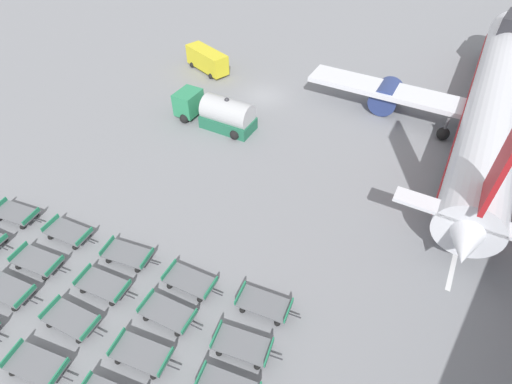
# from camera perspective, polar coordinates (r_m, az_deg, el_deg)

# --- Properties ---
(ground_plane) EXTENTS (500.00, 500.00, 0.00)m
(ground_plane) POSITION_cam_1_polar(r_m,az_deg,el_deg) (41.89, 1.19, 13.54)
(ground_plane) COLOR gray
(airplane) EXTENTS (32.50, 39.28, 13.80)m
(airplane) POSITION_cam_1_polar(r_m,az_deg,el_deg) (40.48, 30.87, 10.91)
(airplane) COLOR silver
(airplane) RESTS_ON ground_plane
(fuel_tanker_primary) EXTENTS (7.87, 4.03, 3.09)m
(fuel_tanker_primary) POSITION_cam_1_polar(r_m,az_deg,el_deg) (36.85, -5.27, 11.15)
(fuel_tanker_primary) COLOR #2D8C5B
(fuel_tanker_primary) RESTS_ON ground_plane
(service_van) EXTENTS (5.76, 3.05, 2.33)m
(service_van) POSITION_cam_1_polar(r_m,az_deg,el_deg) (46.66, -7.00, 18.25)
(service_van) COLOR yellow
(service_van) RESTS_ON ground_plane
(baggage_dolly_row_near_col_c) EXTENTS (3.82, 2.35, 0.92)m
(baggage_dolly_row_near_col_c) POSITION_cam_1_polar(r_m,az_deg,el_deg) (24.74, -28.84, -20.85)
(baggage_dolly_row_near_col_c) COLOR slate
(baggage_dolly_row_near_col_c) RESTS_ON ground_plane
(baggage_dolly_row_mid_a_col_b) EXTENTS (3.83, 2.22, 0.92)m
(baggage_dolly_row_mid_a_col_b) POSITION_cam_1_polar(r_m,az_deg,el_deg) (28.23, -31.89, -11.81)
(baggage_dolly_row_mid_a_col_b) COLOR slate
(baggage_dolly_row_mid_a_col_b) RESTS_ON ground_plane
(baggage_dolly_row_mid_a_col_c) EXTENTS (3.83, 2.12, 0.92)m
(baggage_dolly_row_mid_a_col_c) POSITION_cam_1_polar(r_m,az_deg,el_deg) (25.35, -24.86, -16.21)
(baggage_dolly_row_mid_a_col_c) COLOR slate
(baggage_dolly_row_mid_a_col_c) RESTS_ON ground_plane
(baggage_dolly_row_mid_a_col_d) EXTENTS (3.82, 2.32, 0.92)m
(baggage_dolly_row_mid_a_col_d) POSITION_cam_1_polar(r_m,az_deg,el_deg) (23.09, -16.01, -21.35)
(baggage_dolly_row_mid_a_col_d) COLOR slate
(baggage_dolly_row_mid_a_col_d) RESTS_ON ground_plane
(baggage_dolly_row_mid_b_col_b) EXTENTS (3.82, 2.27, 0.92)m
(baggage_dolly_row_mid_b_col_b) POSITION_cam_1_polar(r_m,az_deg,el_deg) (28.83, -28.73, -8.65)
(baggage_dolly_row_mid_b_col_b) COLOR slate
(baggage_dolly_row_mid_b_col_b) RESTS_ON ground_plane
(baggage_dolly_row_mid_b_col_c) EXTENTS (3.83, 2.22, 0.92)m
(baggage_dolly_row_mid_b_col_c) POSITION_cam_1_polar(r_m,az_deg,el_deg) (25.99, -20.96, -12.31)
(baggage_dolly_row_mid_b_col_c) COLOR slate
(baggage_dolly_row_mid_b_col_c) RESTS_ON ground_plane
(baggage_dolly_row_mid_b_col_d) EXTENTS (3.83, 2.10, 0.92)m
(baggage_dolly_row_mid_b_col_d) POSITION_cam_1_polar(r_m,az_deg,el_deg) (23.90, -12.49, -16.55)
(baggage_dolly_row_mid_b_col_d) COLOR slate
(baggage_dolly_row_mid_b_col_d) RESTS_ON ground_plane
(baggage_dolly_row_mid_b_col_e) EXTENTS (3.81, 2.38, 0.92)m
(baggage_dolly_row_mid_b_col_e) POSITION_cam_1_polar(r_m,az_deg,el_deg) (22.52, -1.96, -21.04)
(baggage_dolly_row_mid_b_col_e) COLOR slate
(baggage_dolly_row_mid_b_col_e) RESTS_ON ground_plane
(baggage_dolly_row_far_col_a) EXTENTS (3.82, 2.33, 0.92)m
(baggage_dolly_row_far_col_a) POSITION_cam_1_polar(r_m,az_deg,el_deg) (32.72, -31.07, -2.65)
(baggage_dolly_row_far_col_a) COLOR slate
(baggage_dolly_row_far_col_a) RESTS_ON ground_plane
(baggage_dolly_row_far_col_b) EXTENTS (3.83, 2.17, 0.92)m
(baggage_dolly_row_far_col_b) POSITION_cam_1_polar(r_m,az_deg,el_deg) (29.67, -25.23, -5.23)
(baggage_dolly_row_far_col_b) COLOR slate
(baggage_dolly_row_far_col_b) RESTS_ON ground_plane
(baggage_dolly_row_far_col_c) EXTENTS (3.82, 2.36, 0.92)m
(baggage_dolly_row_far_col_c) POSITION_cam_1_polar(r_m,az_deg,el_deg) (26.95, -17.86, -8.49)
(baggage_dolly_row_far_col_c) COLOR slate
(baggage_dolly_row_far_col_c) RESTS_ON ground_plane
(baggage_dolly_row_far_col_d) EXTENTS (3.83, 2.11, 0.92)m
(baggage_dolly_row_far_col_d) POSITION_cam_1_polar(r_m,az_deg,el_deg) (24.82, -9.40, -12.45)
(baggage_dolly_row_far_col_d) COLOR slate
(baggage_dolly_row_far_col_d) RESTS_ON ground_plane
(baggage_dolly_row_far_col_e) EXTENTS (3.83, 2.26, 0.92)m
(baggage_dolly_row_far_col_e) POSITION_cam_1_polar(r_m,az_deg,el_deg) (23.68, 1.16, -15.71)
(baggage_dolly_row_far_col_e) COLOR slate
(baggage_dolly_row_far_col_e) RESTS_ON ground_plane
(stand_guidance_stripe) EXTENTS (3.35, 21.08, 0.01)m
(stand_guidance_stripe) POSITION_cam_1_polar(r_m,az_deg,el_deg) (34.98, 28.35, 0.75)
(stand_guidance_stripe) COLOR white
(stand_guidance_stripe) RESTS_ON ground_plane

